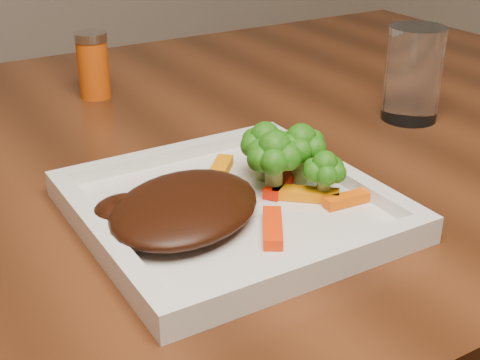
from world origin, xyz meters
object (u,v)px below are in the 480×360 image
steak (185,207)px  spice_shaker (93,65)px  drinking_glass (413,74)px  plate (231,212)px

steak → spice_shaker: size_ratio=1.68×
steak → drinking_glass: (0.38, 0.11, 0.03)m
plate → spice_shaker: (0.01, 0.40, 0.04)m
steak → drinking_glass: 0.40m
plate → spice_shaker: 0.41m
steak → drinking_glass: drinking_glass is taller
plate → spice_shaker: size_ratio=2.93×
steak → drinking_glass: size_ratio=1.29×
spice_shaker → drinking_glass: size_ratio=0.77×
steak → drinking_glass: bearing=16.8°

